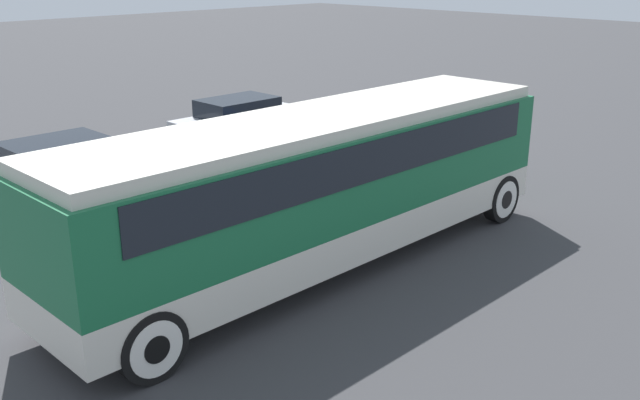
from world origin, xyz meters
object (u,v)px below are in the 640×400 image
(tour_bus, at_px, (324,175))
(parked_car_mid, at_px, (255,149))
(parked_car_near, at_px, (242,121))
(parked_car_far, at_px, (63,166))

(tour_bus, bearing_deg, parked_car_mid, 62.02)
(parked_car_near, bearing_deg, tour_bus, -120.01)
(parked_car_far, bearing_deg, parked_car_near, 7.66)
(parked_car_near, xyz_separation_m, parked_car_mid, (-2.00, -3.02, 0.01))
(parked_car_near, bearing_deg, parked_car_far, -172.34)
(parked_car_mid, bearing_deg, parked_car_far, 153.87)
(parked_car_mid, height_order, parked_car_far, parked_car_mid)
(tour_bus, distance_m, parked_car_mid, 6.34)
(parked_car_mid, bearing_deg, parked_car_near, 56.48)
(tour_bus, relative_size, parked_car_far, 2.38)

